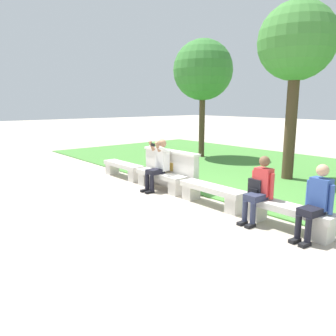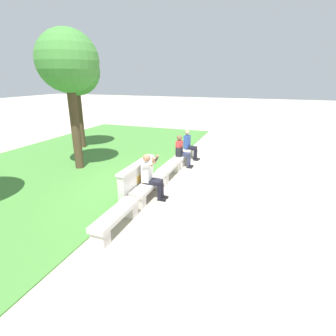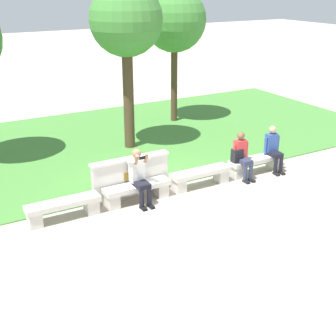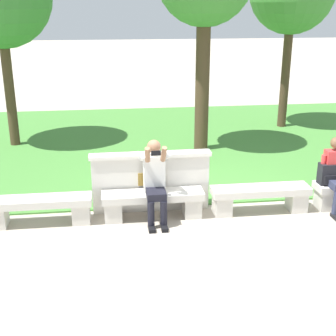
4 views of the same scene
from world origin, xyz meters
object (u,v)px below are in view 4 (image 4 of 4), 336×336
Objects in this scene: bench_main at (39,207)px; bench_near at (153,201)px; backpack at (328,174)px; person_distant at (336,173)px; bench_mid at (260,196)px; person_photographer at (155,177)px.

bench_main is 1.81m from bench_near.
backpack is at bearing -0.02° from bench_near.
bench_mid is at bearing 176.98° from person_distant.
bench_main is 1.00× the size of bench_near.
bench_near is at bearing 0.00° from bench_main.
person_distant is (1.26, -0.07, 0.38)m from bench_mid.
backpack is at bearing -0.05° from bench_mid.
bench_near and bench_mid have the same top height.
backpack is at bearing 149.64° from person_distant.
bench_main is 1.00× the size of bench_mid.
bench_mid is (1.81, 0.00, 0.00)m from bench_near.
bench_main is 1.32× the size of person_distant.
person_distant is at bearing -3.02° from bench_mid.
bench_mid is 1.26× the size of person_photographer.
backpack is (2.96, -0.00, 0.33)m from bench_near.
bench_main is 4.78m from backpack.
bench_main is 4.90m from person_distant.
bench_near is 3.87× the size of backpack.
bench_near is 0.45m from person_photographer.
backpack is (-0.11, 0.07, -0.05)m from person_distant.
person_distant is (3.07, -0.07, 0.38)m from bench_near.
bench_main is at bearing 179.22° from person_distant.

